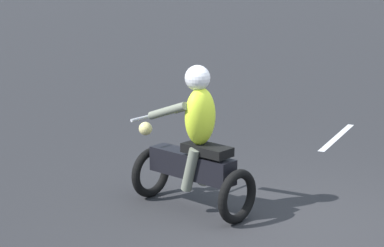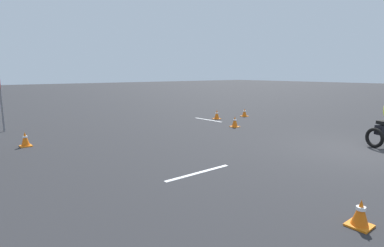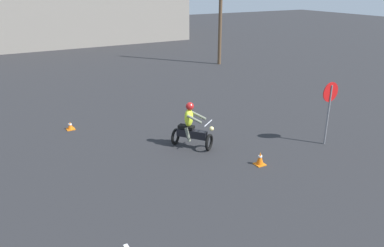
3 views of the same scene
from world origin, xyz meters
TOP-DOWN VIEW (x-y plane):
  - motorcycle_rider_background at (5.44, 9.71)m, footprint 1.33×1.48m
  - stop_sign at (9.80, 7.62)m, footprint 0.70×0.08m
  - traffic_cone_near_left at (6.70, 7.43)m, footprint 0.32×0.32m
  - traffic_cone_near_right at (2.04, 13.53)m, footprint 0.32×0.32m
  - utility_pole_near at (14.15, 21.34)m, footprint 0.24×0.24m

SIDE VIEW (x-z plane):
  - traffic_cone_near_right at x=2.04m, z-range -0.01..0.31m
  - traffic_cone_near_left at x=6.70m, z-range -0.01..0.44m
  - motorcycle_rider_background at x=5.44m, z-range -0.10..1.56m
  - stop_sign at x=9.80m, z-range 0.48..2.78m
  - utility_pole_near at x=14.15m, z-range 0.00..8.08m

